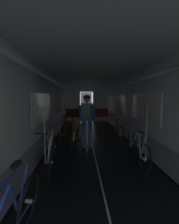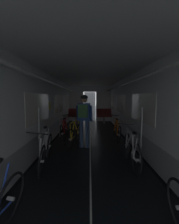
{
  "view_description": "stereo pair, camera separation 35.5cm",
  "coord_description": "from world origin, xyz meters",
  "px_view_note": "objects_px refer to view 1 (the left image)",
  "views": [
    {
      "loc": [
        -0.38,
        -1.61,
        1.64
      ],
      "look_at": [
        0.0,
        5.25,
        0.99
      ],
      "focal_mm": 24.49,
      "sensor_mm": 36.0,
      "label": 1
    },
    {
      "loc": [
        -0.02,
        -1.62,
        1.64
      ],
      "look_at": [
        0.0,
        5.25,
        0.99
      ],
      "focal_mm": 24.49,
      "sensor_mm": 36.0,
      "label": 2
    }
  ],
  "objects_px": {
    "bench_seat_far_left": "(73,115)",
    "bicycle_white": "(52,151)",
    "bicycle_yellow_in_aisle": "(77,134)",
    "bench_seat_far_right": "(101,114)",
    "bicycle_silver": "(137,149)",
    "person_cyclist_aisle": "(87,115)",
    "bicycle_red": "(65,130)",
    "bicycle_orange": "(118,130)"
  },
  "relations": [
    {
      "from": "bicycle_silver",
      "to": "bicycle_yellow_in_aisle",
      "type": "distance_m",
      "value": 2.2
    },
    {
      "from": "bench_seat_far_left",
      "to": "bicycle_yellow_in_aisle",
      "type": "distance_m",
      "value": 4.53
    },
    {
      "from": "bicycle_white",
      "to": "bicycle_silver",
      "type": "bearing_deg",
      "value": 1.34
    },
    {
      "from": "bench_seat_far_left",
      "to": "person_cyclist_aisle",
      "type": "bearing_deg",
      "value": -81.58
    },
    {
      "from": "bench_seat_far_right",
      "to": "bicycle_yellow_in_aisle",
      "type": "height_order",
      "value": "bench_seat_far_right"
    },
    {
      "from": "bicycle_silver",
      "to": "bicycle_orange",
      "type": "distance_m",
      "value": 2.15
    },
    {
      "from": "bicycle_silver",
      "to": "bicycle_orange",
      "type": "height_order",
      "value": "bicycle_orange"
    },
    {
      "from": "bicycle_white",
      "to": "bicycle_orange",
      "type": "xyz_separation_m",
      "value": [
        2.1,
        2.2,
        0.0
      ]
    },
    {
      "from": "bicycle_silver",
      "to": "bicycle_yellow_in_aisle",
      "type": "bearing_deg",
      "value": 133.72
    },
    {
      "from": "bicycle_orange",
      "to": "bench_seat_far_left",
      "type": "bearing_deg",
      "value": 116.03
    },
    {
      "from": "bench_seat_far_left",
      "to": "person_cyclist_aisle",
      "type": "relative_size",
      "value": 0.57
    },
    {
      "from": "bench_seat_far_right",
      "to": "person_cyclist_aisle",
      "type": "bearing_deg",
      "value": -102.88
    },
    {
      "from": "bicycle_silver",
      "to": "bicycle_yellow_in_aisle",
      "type": "relative_size",
      "value": 1.01
    },
    {
      "from": "bench_seat_far_left",
      "to": "bench_seat_far_right",
      "type": "height_order",
      "value": "same"
    },
    {
      "from": "bench_seat_far_right",
      "to": "bicycle_white",
      "type": "height_order",
      "value": "same"
    },
    {
      "from": "bench_seat_far_right",
      "to": "bicycle_silver",
      "type": "height_order",
      "value": "bench_seat_far_right"
    },
    {
      "from": "bench_seat_far_right",
      "to": "bicycle_silver",
      "type": "distance_m",
      "value": 6.1
    },
    {
      "from": "bicycle_red",
      "to": "bench_seat_far_left",
      "type": "bearing_deg",
      "value": 88.14
    },
    {
      "from": "bench_seat_far_right",
      "to": "bicycle_silver",
      "type": "xyz_separation_m",
      "value": [
        0.09,
        -6.1,
        -0.18
      ]
    },
    {
      "from": "bench_seat_far_right",
      "to": "person_cyclist_aisle",
      "type": "relative_size",
      "value": 0.57
    },
    {
      "from": "bench_seat_far_left",
      "to": "bicycle_yellow_in_aisle",
      "type": "height_order",
      "value": "bench_seat_far_left"
    },
    {
      "from": "bench_seat_far_right",
      "to": "bicycle_white",
      "type": "xyz_separation_m",
      "value": [
        -1.97,
        -6.15,
        -0.19
      ]
    },
    {
      "from": "bench_seat_far_left",
      "to": "bicycle_white",
      "type": "bearing_deg",
      "value": -91.55
    },
    {
      "from": "bench_seat_far_right",
      "to": "bench_seat_far_left",
      "type": "bearing_deg",
      "value": 180.0
    },
    {
      "from": "bicycle_white",
      "to": "bicycle_yellow_in_aisle",
      "type": "xyz_separation_m",
      "value": [
        0.54,
        1.64,
        0.0
      ]
    },
    {
      "from": "bicycle_yellow_in_aisle",
      "to": "person_cyclist_aisle",
      "type": "bearing_deg",
      "value": -38.81
    },
    {
      "from": "bicycle_red",
      "to": "bicycle_silver",
      "type": "distance_m",
      "value": 3.1
    },
    {
      "from": "bicycle_silver",
      "to": "bench_seat_far_left",
      "type": "bearing_deg",
      "value": 107.25
    },
    {
      "from": "bench_seat_far_right",
      "to": "bicycle_silver",
      "type": "bearing_deg",
      "value": -89.11
    },
    {
      "from": "bicycle_white",
      "to": "bicycle_silver",
      "type": "relative_size",
      "value": 1.0
    },
    {
      "from": "bench_seat_far_left",
      "to": "bicycle_white",
      "type": "height_order",
      "value": "same"
    },
    {
      "from": "bicycle_silver",
      "to": "bicycle_yellow_in_aisle",
      "type": "xyz_separation_m",
      "value": [
        -1.52,
        1.59,
        0.0
      ]
    },
    {
      "from": "bicycle_orange",
      "to": "person_cyclist_aisle",
      "type": "height_order",
      "value": "person_cyclist_aisle"
    },
    {
      "from": "bicycle_red",
      "to": "person_cyclist_aisle",
      "type": "bearing_deg",
      "value": -51.08
    },
    {
      "from": "bench_seat_far_right",
      "to": "bicycle_yellow_in_aisle",
      "type": "relative_size",
      "value": 0.59
    },
    {
      "from": "bicycle_red",
      "to": "bicycle_orange",
      "type": "height_order",
      "value": "bicycle_red"
    },
    {
      "from": "person_cyclist_aisle",
      "to": "bicycle_yellow_in_aisle",
      "type": "height_order",
      "value": "person_cyclist_aisle"
    },
    {
      "from": "bench_seat_far_right",
      "to": "bicycle_red",
      "type": "height_order",
      "value": "bicycle_red"
    },
    {
      "from": "bicycle_white",
      "to": "person_cyclist_aisle",
      "type": "relative_size",
      "value": 0.98
    },
    {
      "from": "bench_seat_far_right",
      "to": "bicycle_orange",
      "type": "distance_m",
      "value": 3.96
    },
    {
      "from": "bicycle_silver",
      "to": "person_cyclist_aisle",
      "type": "height_order",
      "value": "person_cyclist_aisle"
    },
    {
      "from": "bicycle_red",
      "to": "bicycle_yellow_in_aisle",
      "type": "distance_m",
      "value": 0.91
    }
  ]
}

